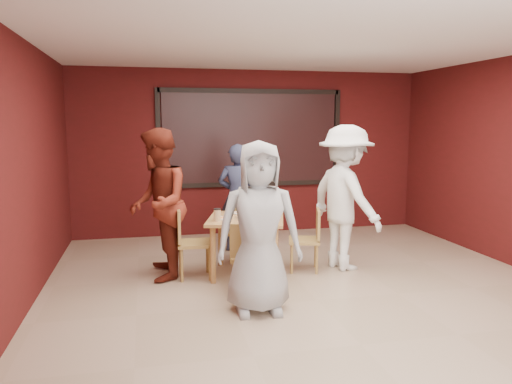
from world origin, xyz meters
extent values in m
plane|color=tan|center=(0.00, 0.00, 0.00)|extent=(7.00, 7.00, 0.00)
cube|color=black|center=(0.00, 3.45, 1.65)|extent=(3.00, 0.02, 1.50)
cube|color=#B29249|center=(-0.57, 1.09, 0.71)|extent=(1.15, 1.15, 0.04)
cylinder|color=#B29249|center=(-0.83, 1.55, 0.35)|extent=(0.07, 0.07, 0.69)
cylinder|color=#B29249|center=(-0.11, 1.35, 0.35)|extent=(0.07, 0.07, 0.69)
cylinder|color=#B29249|center=(-1.03, 0.84, 0.35)|extent=(0.07, 0.07, 0.69)
cylinder|color=#B29249|center=(-0.31, 0.64, 0.35)|extent=(0.07, 0.07, 0.69)
cylinder|color=white|center=(-0.57, 0.80, 0.74)|extent=(0.23, 0.23, 0.01)
cone|color=#F1B355|center=(-0.57, 0.80, 0.75)|extent=(0.22, 0.22, 0.02)
cylinder|color=#EFE4BE|center=(-0.44, 0.71, 0.80)|extent=(0.09, 0.09, 0.14)
cylinder|color=black|center=(-0.44, 0.71, 0.88)|extent=(0.09, 0.09, 0.01)
cylinder|color=white|center=(-0.57, 1.39, 0.74)|extent=(0.23, 0.23, 0.01)
cone|color=#F1B355|center=(-0.57, 1.39, 0.75)|extent=(0.22, 0.22, 0.02)
cylinder|color=#EFE4BE|center=(-0.70, 1.48, 0.80)|extent=(0.09, 0.09, 0.14)
cylinder|color=black|center=(-0.70, 1.48, 0.88)|extent=(0.09, 0.09, 0.01)
cylinder|color=white|center=(-0.86, 1.09, 0.74)|extent=(0.23, 0.23, 0.01)
cone|color=#F1B355|center=(-0.86, 1.09, 0.75)|extent=(0.22, 0.22, 0.02)
cylinder|color=#EFE4BE|center=(-0.95, 0.97, 0.80)|extent=(0.09, 0.09, 0.14)
cylinder|color=black|center=(-0.95, 0.97, 0.88)|extent=(0.09, 0.09, 0.01)
cylinder|color=white|center=(-0.28, 1.09, 0.74)|extent=(0.23, 0.23, 0.01)
cone|color=#F1B355|center=(-0.28, 1.09, 0.75)|extent=(0.22, 0.22, 0.02)
cylinder|color=#EFE4BE|center=(-0.19, 1.22, 0.80)|extent=(0.09, 0.09, 0.14)
cylinder|color=black|center=(-0.19, 1.22, 0.88)|extent=(0.09, 0.09, 0.01)
cylinder|color=silver|center=(-0.49, 1.06, 0.78)|extent=(0.06, 0.06, 0.10)
cylinder|color=silver|center=(-0.55, 1.02, 0.78)|extent=(0.05, 0.05, 0.08)
cylinder|color=#A30B14|center=(-0.65, 1.05, 0.81)|extent=(0.07, 0.07, 0.15)
cube|color=black|center=(-0.58, 1.08, 0.79)|extent=(0.13, 0.08, 0.11)
cube|color=#A88141|center=(-0.66, 0.40, 0.41)|extent=(0.51, 0.51, 0.04)
cylinder|color=#A88141|center=(-0.46, 0.50, 0.20)|extent=(0.03, 0.03, 0.39)
cylinder|color=#A88141|center=(-0.76, 0.61, 0.20)|extent=(0.03, 0.03, 0.39)
cylinder|color=#A88141|center=(-0.56, 0.19, 0.20)|extent=(0.03, 0.03, 0.39)
cylinder|color=#A88141|center=(-0.87, 0.30, 0.20)|extent=(0.03, 0.03, 0.39)
cube|color=#A88141|center=(-0.72, 0.23, 0.64)|extent=(0.39, 0.16, 0.38)
cube|color=#A88141|center=(-0.47, 1.75, 0.40)|extent=(0.48, 0.48, 0.04)
cylinder|color=#A88141|center=(-0.67, 1.64, 0.19)|extent=(0.03, 0.03, 0.38)
cylinder|color=#A88141|center=(-0.37, 1.56, 0.19)|extent=(0.03, 0.03, 0.38)
cylinder|color=#A88141|center=(-0.58, 1.95, 0.19)|extent=(0.03, 0.03, 0.38)
cylinder|color=#A88141|center=(-0.28, 1.86, 0.19)|extent=(0.03, 0.03, 0.38)
cube|color=#A88141|center=(-0.43, 1.92, 0.63)|extent=(0.39, 0.14, 0.37)
cube|color=#A88141|center=(-1.22, 1.11, 0.43)|extent=(0.43, 0.43, 0.04)
cylinder|color=#A88141|center=(-1.05, 0.94, 0.21)|extent=(0.04, 0.04, 0.41)
cylinder|color=#A88141|center=(-1.04, 1.28, 0.21)|extent=(0.04, 0.04, 0.41)
cylinder|color=#A88141|center=(-1.39, 0.95, 0.21)|extent=(0.04, 0.04, 0.41)
cylinder|color=#A88141|center=(-1.38, 1.29, 0.21)|extent=(0.04, 0.04, 0.41)
cube|color=#A88141|center=(-1.41, 1.12, 0.67)|extent=(0.05, 0.42, 0.40)
cube|color=#A88141|center=(0.20, 1.09, 0.40)|extent=(0.49, 0.49, 0.04)
cylinder|color=#A88141|center=(0.09, 1.29, 0.19)|extent=(0.03, 0.03, 0.38)
cylinder|color=#A88141|center=(0.00, 0.98, 0.19)|extent=(0.03, 0.03, 0.38)
cylinder|color=#A88141|center=(0.39, 1.20, 0.19)|extent=(0.03, 0.03, 0.38)
cylinder|color=#A88141|center=(0.31, 0.89, 0.19)|extent=(0.03, 0.03, 0.38)
cube|color=#A88141|center=(0.37, 1.04, 0.63)|extent=(0.14, 0.39, 0.37)
imported|color=#A6A6A6|center=(-0.69, -0.16, 0.87)|extent=(0.90, 0.63, 1.75)
imported|color=#2E3452|center=(-0.45, 2.31, 0.80)|extent=(0.68, 0.56, 1.61)
imported|color=maroon|center=(-1.65, 1.19, 0.93)|extent=(0.74, 0.93, 1.86)
imported|color=white|center=(0.75, 1.09, 0.94)|extent=(1.04, 1.38, 1.89)
camera|label=1|loc=(-1.79, -4.93, 1.93)|focal=35.00mm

